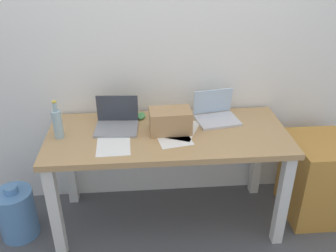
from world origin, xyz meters
TOP-DOWN VIEW (x-y plane):
  - ground_plane at (0.00, 0.00)m, footprint 8.00×8.00m
  - back_wall at (0.00, 0.40)m, footprint 5.20×0.08m
  - desk at (0.00, 0.00)m, footprint 1.61×0.69m
  - laptop_left at (-0.34, 0.10)m, footprint 0.30×0.25m
  - laptop_right at (0.36, 0.16)m, footprint 0.32×0.28m
  - beer_bottle at (-0.71, -0.01)m, footprint 0.06×0.06m
  - computer_mouse at (-0.18, 0.23)m, footprint 0.08×0.11m
  - cardboard_box at (0.02, 0.01)m, footprint 0.28×0.18m
  - paper_sheet_near_back at (0.09, 0.04)m, footprint 0.31×0.35m
  - paper_sheet_center at (0.02, -0.05)m, footprint 0.26×0.33m
  - paper_sheet_front_left at (-0.36, -0.12)m, footprint 0.22×0.30m
  - water_cooler_jug at (-1.08, -0.07)m, footprint 0.27×0.27m
  - filing_cabinet at (1.11, 0.00)m, footprint 0.40×0.48m

SIDE VIEW (x-z plane):
  - ground_plane at x=0.00m, z-range 0.00..0.00m
  - water_cooler_jug at x=-1.08m, z-range -0.02..0.40m
  - filing_cabinet at x=1.11m, z-range 0.00..0.63m
  - desk at x=0.00m, z-range 0.27..1.02m
  - paper_sheet_near_back at x=0.09m, z-range 0.76..0.76m
  - paper_sheet_center at x=0.02m, z-range 0.76..0.76m
  - paper_sheet_front_left at x=-0.36m, z-range 0.76..0.76m
  - computer_mouse at x=-0.18m, z-range 0.76..0.79m
  - laptop_right at x=0.36m, z-range 0.70..0.90m
  - laptop_left at x=-0.34m, z-range 0.70..0.90m
  - cardboard_box at x=0.02m, z-range 0.76..0.92m
  - beer_bottle at x=-0.71m, z-range 0.73..0.99m
  - back_wall at x=0.00m, z-range 0.00..2.60m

